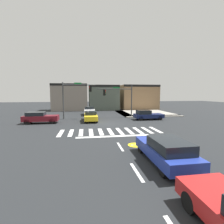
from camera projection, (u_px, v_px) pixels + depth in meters
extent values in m
plane|color=#232628|center=(105.00, 124.00, 21.47)|extent=(120.00, 120.00, 0.00)
cube|color=silver|center=(61.00, 133.00, 16.28)|extent=(0.41, 3.05, 0.01)
cube|color=silver|center=(71.00, 133.00, 16.43)|extent=(0.41, 3.05, 0.01)
cube|color=silver|center=(81.00, 132.00, 16.58)|extent=(0.41, 3.05, 0.01)
cube|color=silver|center=(91.00, 132.00, 16.74)|extent=(0.41, 3.05, 0.01)
cube|color=silver|center=(101.00, 132.00, 16.89)|extent=(0.41, 3.05, 0.01)
cube|color=silver|center=(110.00, 131.00, 17.05)|extent=(0.41, 3.05, 0.01)
cube|color=silver|center=(120.00, 131.00, 17.20)|extent=(0.41, 3.05, 0.01)
cube|color=silver|center=(129.00, 131.00, 17.36)|extent=(0.41, 3.05, 0.01)
cube|color=silver|center=(138.00, 130.00, 17.51)|extent=(0.41, 3.05, 0.01)
cube|color=silver|center=(147.00, 130.00, 17.66)|extent=(0.41, 3.05, 0.01)
cube|color=silver|center=(156.00, 130.00, 17.82)|extent=(0.41, 3.05, 0.01)
cube|color=white|center=(113.00, 136.00, 15.08)|extent=(6.80, 0.50, 0.01)
cube|color=white|center=(120.00, 147.00, 12.14)|extent=(0.16, 2.00, 0.01)
cube|color=white|center=(137.00, 172.00, 8.21)|extent=(0.16, 2.00, 0.01)
cylinder|color=yellow|center=(136.00, 145.00, 12.52)|extent=(1.20, 1.20, 0.01)
cylinder|color=white|center=(132.00, 145.00, 12.48)|extent=(0.19, 0.19, 0.00)
cylinder|color=white|center=(139.00, 145.00, 12.57)|extent=(0.19, 0.19, 0.00)
cube|color=white|center=(136.00, 145.00, 12.52)|extent=(0.54, 0.05, 0.00)
cube|color=#9E998E|center=(154.00, 116.00, 27.96)|extent=(10.00, 1.60, 0.15)
cube|color=#9E998E|center=(124.00, 113.00, 32.02)|extent=(1.60, 10.00, 0.15)
cube|color=#9E998E|center=(144.00, 113.00, 32.67)|extent=(10.00, 10.00, 0.15)
cube|color=gray|center=(70.00, 97.00, 38.54)|extent=(7.89, 5.41, 6.10)
cube|color=black|center=(69.00, 85.00, 35.78)|extent=(7.89, 0.50, 0.50)
cube|color=#4C564C|center=(103.00, 98.00, 40.46)|extent=(6.94, 6.80, 5.88)
cube|color=black|center=(105.00, 86.00, 37.02)|extent=(6.94, 0.50, 0.50)
cube|color=#93704C|center=(139.00, 97.00, 41.04)|extent=(8.73, 5.18, 5.98)
cube|color=black|center=(142.00, 86.00, 38.39)|extent=(8.73, 0.50, 0.50)
cylinder|color=#383A3D|center=(132.00, 101.00, 27.05)|extent=(0.18, 0.18, 5.22)
cylinder|color=#383A3D|center=(115.00, 89.00, 26.38)|extent=(5.66, 0.12, 0.12)
cube|color=black|center=(104.00, 93.00, 26.19)|extent=(0.32, 0.32, 0.95)
sphere|color=red|center=(105.00, 91.00, 26.18)|extent=(0.22, 0.22, 0.22)
sphere|color=#4C330C|center=(105.00, 93.00, 26.21)|extent=(0.22, 0.22, 0.22)
sphere|color=#0C3814|center=(105.00, 94.00, 26.24)|extent=(0.22, 0.22, 0.22)
cube|color=#197233|center=(116.00, 88.00, 26.40)|extent=(1.10, 0.03, 0.24)
cylinder|color=#383A3D|center=(63.00, 101.00, 25.06)|extent=(0.18, 0.18, 5.59)
cylinder|color=#383A3D|center=(79.00, 85.00, 25.17)|extent=(4.97, 0.12, 0.12)
cube|color=black|center=(91.00, 89.00, 25.50)|extent=(0.32, 0.32, 0.95)
sphere|color=red|center=(89.00, 87.00, 25.44)|extent=(0.22, 0.22, 0.22)
sphere|color=#4C330C|center=(89.00, 89.00, 25.47)|extent=(0.22, 0.22, 0.22)
sphere|color=#0C3814|center=(89.00, 91.00, 25.50)|extent=(0.22, 0.22, 0.22)
cube|color=#197233|center=(78.00, 83.00, 25.11)|extent=(1.10, 0.03, 0.24)
cube|color=#23389E|center=(164.00, 152.00, 9.39)|extent=(1.90, 4.78, 0.61)
cube|color=black|center=(170.00, 145.00, 8.76)|extent=(1.67, 2.45, 0.55)
cylinder|color=black|center=(141.00, 148.00, 10.89)|extent=(0.22, 0.65, 0.65)
cylinder|color=black|center=(165.00, 147.00, 11.15)|extent=(0.22, 0.65, 0.65)
cylinder|color=black|center=(164.00, 170.00, 7.70)|extent=(0.22, 0.65, 0.65)
cylinder|color=black|center=(196.00, 168.00, 7.96)|extent=(0.22, 0.65, 0.65)
cube|color=maroon|center=(41.00, 118.00, 21.63)|extent=(4.40, 1.70, 0.69)
cube|color=black|center=(36.00, 114.00, 21.47)|extent=(2.26, 1.50, 0.49)
cylinder|color=black|center=(54.00, 119.00, 22.63)|extent=(0.72, 0.22, 0.72)
cylinder|color=black|center=(52.00, 121.00, 21.17)|extent=(0.72, 0.22, 0.72)
cylinder|color=black|center=(31.00, 120.00, 22.16)|extent=(0.72, 0.22, 0.72)
cylinder|color=black|center=(27.00, 122.00, 20.70)|extent=(0.72, 0.22, 0.72)
cube|color=gold|center=(91.00, 117.00, 23.61)|extent=(1.78, 4.79, 0.62)
cube|color=black|center=(91.00, 113.00, 23.47)|extent=(1.57, 2.03, 0.46)
cylinder|color=black|center=(97.00, 120.00, 22.16)|extent=(0.22, 0.64, 0.64)
cylinder|color=black|center=(85.00, 121.00, 21.92)|extent=(0.22, 0.64, 0.64)
cylinder|color=black|center=(96.00, 117.00, 25.36)|extent=(0.22, 0.64, 0.64)
cylinder|color=black|center=(85.00, 117.00, 25.11)|extent=(0.22, 0.64, 0.64)
cube|color=white|center=(89.00, 111.00, 30.24)|extent=(1.88, 4.16, 0.68)
cube|color=black|center=(89.00, 108.00, 31.02)|extent=(1.65, 1.76, 0.47)
cylinder|color=black|center=(94.00, 114.00, 29.01)|extent=(0.22, 0.71, 0.71)
cylinder|color=black|center=(85.00, 114.00, 28.76)|extent=(0.22, 0.71, 0.71)
cylinder|color=black|center=(94.00, 112.00, 31.79)|extent=(0.22, 0.71, 0.71)
cylinder|color=black|center=(85.00, 112.00, 31.53)|extent=(0.22, 0.71, 0.71)
cube|color=#141E4C|center=(149.00, 116.00, 24.76)|extent=(4.27, 1.87, 0.56)
cube|color=black|center=(144.00, 112.00, 24.57)|extent=(1.91, 1.64, 0.58)
cylinder|color=black|center=(155.00, 116.00, 25.82)|extent=(0.66, 0.22, 0.66)
cylinder|color=black|center=(160.00, 118.00, 24.20)|extent=(0.66, 0.22, 0.66)
cylinder|color=black|center=(138.00, 117.00, 25.37)|extent=(0.66, 0.22, 0.66)
cylinder|color=black|center=(141.00, 118.00, 23.75)|extent=(0.66, 0.22, 0.66)
cylinder|color=black|center=(190.00, 202.00, 5.41)|extent=(0.22, 0.68, 0.68)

